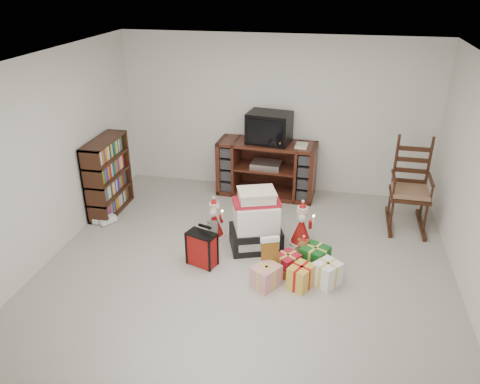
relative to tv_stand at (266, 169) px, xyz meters
The scene contains 13 objects.
room 2.34m from the tv_stand, 87.63° to the right, with size 5.01×5.01×2.51m.
tv_stand is the anchor object (origin of this frame).
bookshelf 2.47m from the tv_stand, 154.37° to the right, with size 0.31×0.94×1.15m.
rocking_chair 2.20m from the tv_stand, 14.83° to the right, with size 0.55×0.89×1.33m.
gift_pile 1.67m from the tv_stand, 85.87° to the right, with size 0.78×0.67×0.82m.
red_suitcase 2.25m from the tv_stand, 102.06° to the right, with size 0.38×0.28×0.53m.
stocking 2.33m from the tv_stand, 80.23° to the right, with size 0.26×0.11×0.56m, color #0D7A1D, non-canonical shape.
teddy_bear 2.04m from the tv_stand, 67.99° to the right, with size 0.22×0.20×0.33m.
santa_figurine 1.62m from the tv_stand, 64.38° to the right, with size 0.31×0.30×0.64m.
mrs_claus_figurine 1.59m from the tv_stand, 108.14° to the right, with size 0.29×0.27×0.59m.
sneaker_pair 2.64m from the tv_stand, 146.18° to the right, with size 0.34×0.27×0.09m.
gift_cluster 2.42m from the tv_stand, 70.97° to the right, with size 0.85×0.96×0.29m.
crt_television 0.68m from the tv_stand, 36.24° to the left, with size 0.71×0.56×0.48m.
Camera 1 is at (0.89, -4.71, 3.35)m, focal length 35.00 mm.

